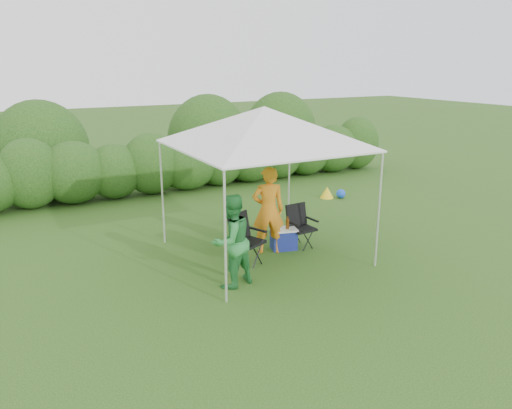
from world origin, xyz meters
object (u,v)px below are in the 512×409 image
chair_left (245,235)px  man (268,210)px  cooler (284,239)px  chair_right (300,223)px  woman (231,241)px  canopy (264,127)px

chair_left → man: bearing=-1.4°
cooler → chair_right: bearing=14.9°
man → woman: man is taller
chair_right → man: man is taller
canopy → chair_right: (0.85, 0.04, -1.98)m
chair_left → cooler: bearing=-8.8°
chair_left → woman: size_ratio=0.59×
chair_right → man: 0.82m
canopy → chair_right: canopy is taller
chair_left → cooler: (1.00, 0.25, -0.31)m
chair_right → cooler: 0.46m
man → canopy: bearing=37.3°
chair_left → woman: woman is taller
woman → chair_left: bearing=-145.8°
chair_right → canopy: bearing=178.7°
chair_right → cooler: size_ratio=1.48×
canopy → woman: bearing=-139.5°
canopy → cooler: 2.30m
chair_right → chair_left: 1.40m
chair_left → woman: 1.04m
chair_right → chair_left: bearing=-173.7°
man → cooler: size_ratio=2.96×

